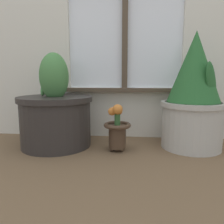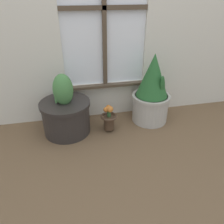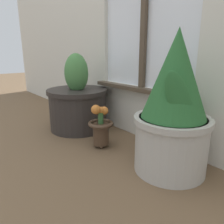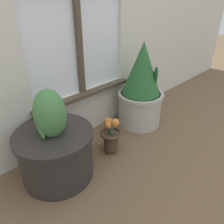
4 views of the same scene
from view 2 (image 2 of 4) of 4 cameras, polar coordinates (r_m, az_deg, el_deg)
ground_plane at (r=1.80m, az=1.46°, el=-8.58°), size 10.00×10.00×0.00m
potted_plant_left at (r=1.90m, az=-11.98°, el=-0.13°), size 0.42×0.42×0.53m
potted_plant_right at (r=2.01m, az=10.36°, el=5.27°), size 0.35×0.35×0.64m
flower_vase at (r=1.90m, az=-0.80°, el=-1.64°), size 0.15×0.15×0.26m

